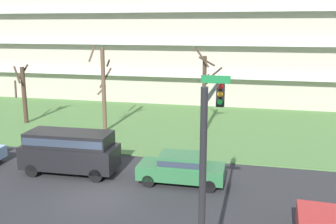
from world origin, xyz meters
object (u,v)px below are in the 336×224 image
tree_left (103,88)px  van_black_center_right (70,149)px  tree_far_left (23,93)px  sedan_green_near_left (181,167)px  traffic_signal_mast (210,151)px  tree_center (205,91)px

tree_left → van_black_center_right: 8.73m
tree_far_left → sedan_green_near_left: bearing=-31.6°
tree_left → van_black_center_right: size_ratio=1.24×
tree_far_left → sedan_green_near_left: size_ratio=1.11×
van_black_center_right → traffic_signal_mast: 11.81m
tree_left → sedan_green_near_left: bearing=-47.6°
tree_left → tree_center: tree_center is taller
tree_left → tree_center: size_ratio=0.99×
tree_center → sedan_green_near_left: tree_center is taller
tree_center → van_black_center_right: bearing=-122.8°
sedan_green_near_left → van_black_center_right: 6.23m
sedan_green_near_left → traffic_signal_mast: bearing=106.2°
tree_center → sedan_green_near_left: bearing=-89.2°
tree_far_left → tree_left: size_ratio=0.76×
sedan_green_near_left → traffic_signal_mast: (2.32, -7.59, 3.53)m
van_black_center_right → tree_left: bearing=-82.0°
tree_center → sedan_green_near_left: size_ratio=1.48×
tree_far_left → traffic_signal_mast: bearing=-44.1°
van_black_center_right → tree_center: bearing=-124.5°
tree_far_left → tree_center: tree_center is taller
tree_far_left → tree_left: (7.42, -0.91, 0.86)m
tree_far_left → van_black_center_right: 12.88m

